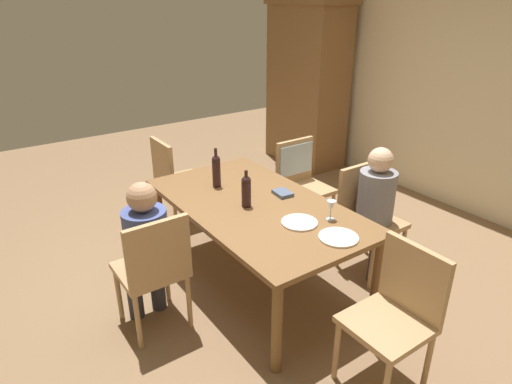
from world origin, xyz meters
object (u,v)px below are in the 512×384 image
Objects in this scene: chair_near at (154,266)px; chair_far_left at (299,173)px; wine_bottle_tall_green at (216,170)px; armoire_cabinet at (307,84)px; wine_glass_near_left at (246,183)px; handbag at (329,235)px; chair_left_end at (174,176)px; chair_far_right at (366,211)px; person_man_bearded at (146,245)px; dinner_plate_host at (338,237)px; chair_right_end at (397,309)px; wine_glass_centre at (331,206)px; dining_table at (256,212)px; wine_bottle_dark_red at (246,190)px; person_woman_host at (378,204)px; dinner_plate_guest_left at (299,222)px.

chair_near is 1.00× the size of chair_far_left.
wine_bottle_tall_green is (-0.56, 0.83, 0.34)m from chair_near.
chair_near is at bearing -56.15° from armoire_cabinet.
armoire_cabinet is 2.84m from wine_bottle_tall_green.
wine_bottle_tall_green reaches higher than wine_glass_near_left.
chair_left_end is at bearing -141.56° from handbag.
chair_far_right is 1.85m from person_man_bearded.
handbag is (1.97, -1.37, -0.99)m from armoire_cabinet.
chair_left_end is at bearing -173.61° from dinner_plate_host.
chair_right_end is at bearing -53.71° from person_man_bearded.
armoire_cabinet is at bearing 33.85° from chair_near.
dining_table is at bearing -150.97° from wine_glass_centre.
chair_near and chair_far_left have the same top height.
chair_left_end is 1.36m from wine_bottle_dark_red.
chair_near is at bearing -84.86° from handbag.
chair_left_end is (-1.66, -0.99, 0.00)m from chair_far_right.
chair_left_end is at bearing -179.95° from wine_bottle_dark_red.
dining_table is at bearing 3.76° from chair_left_end.
chair_left_end is at bearing -59.19° from chair_far_right.
person_woman_host is (0.36, 1.81, 0.12)m from chair_near.
person_man_bearded is (-0.48, -1.81, -0.00)m from person_woman_host.
chair_near is 3.39× the size of dinner_plate_host.
chair_near is at bearing -74.14° from wine_glass_near_left.
chair_far_left is 1.26m from wine_glass_centre.
armoire_cabinet reaches higher than person_woman_host.
handbag is (0.39, 0.98, -0.76)m from wine_bottle_tall_green.
dining_table is at bearing 3.76° from chair_right_end.
dining_table is 0.25m from wine_glass_near_left.
person_woman_host reaches higher than wine_glass_centre.
wine_glass_centre is (0.53, 0.38, -0.03)m from wine_bottle_dark_red.
wine_glass_near_left is at bearing 171.99° from dining_table.
chair_far_left is (-1.88, 0.82, 0.06)m from chair_right_end.
wine_bottle_dark_red is at bearing 7.41° from chair_right_end.
chair_far_left is 0.82× the size of person_man_bearded.
chair_far_right is (0.34, 0.91, -0.12)m from dining_table.
wine_bottle_dark_red is (0.46, -0.01, -0.02)m from wine_bottle_tall_green.
person_woman_host is at bearing -28.75° from armoire_cabinet.
person_man_bearded reaches higher than dining_table.
chair_near is at bearing -11.37° from person_woman_host.
wine_glass_near_left is at bearing 19.29° from wine_bottle_tall_green.
person_woman_host is 7.55× the size of wine_glass_centre.
dinner_plate_guest_left is (0.47, 0.97, 0.08)m from person_man_bearded.
chair_right_end is 3.49× the size of dinner_plate_guest_left.
person_man_bearded is at bearing 90.00° from chair_near.
handbag is (-1.40, 0.82, -0.42)m from chair_right_end.
wine_glass_centre is at bearing 6.92° from person_woman_host.
dining_table is 1.06m from chair_far_left.
chair_far_left reaches higher than dinner_plate_guest_left.
person_man_bearded is (0.52, -1.81, 0.05)m from chair_far_left.
person_woman_host reaches higher than wine_glass_near_left.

